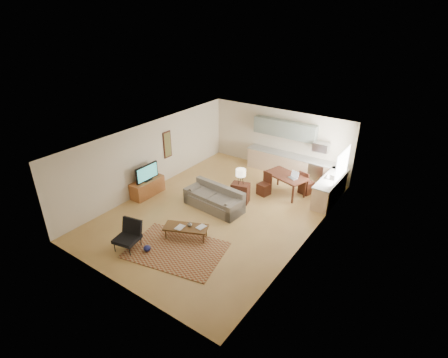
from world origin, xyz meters
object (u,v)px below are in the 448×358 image
Objects in this scene: coffee_table at (186,232)px; dining_table at (285,184)px; console_table at (240,193)px; sofa at (214,198)px; tv_credenza at (148,187)px; armchair at (127,236)px.

coffee_table is 4.60m from dining_table.
sofa is at bearing -134.66° from console_table.
dining_table is at bearing 35.88° from tv_credenza.
tv_credenza is at bearing -168.09° from console_table.
coffee_table is 3.32m from tv_credenza.
tv_credenza is 0.87× the size of dining_table.
dining_table reaches higher than coffee_table.
console_table is 0.48× the size of dining_table.
sofa is 3.47m from armchair.
sofa is at bearing 66.45° from armchair.
sofa is 2.62× the size of armchair.
console_table reaches higher than coffee_table.
console_table is (0.54, 0.92, -0.02)m from sofa.
sofa reaches higher than coffee_table.
tv_credenza is (-2.68, -0.67, -0.08)m from sofa.
console_table is at bearing 62.14° from armchair.
coffee_table is at bearing -23.11° from tv_credenza.
console_table is 1.88m from dining_table.
tv_credenza is (-3.05, 1.30, 0.11)m from coffee_table.
console_table is at bearing -108.81° from dining_table.
console_table is (3.22, 1.59, 0.06)m from tv_credenza.
dining_table is at bearing 56.51° from armchair.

